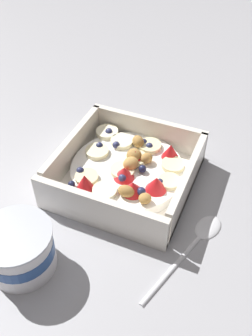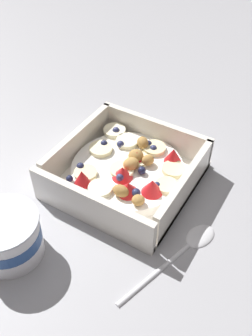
% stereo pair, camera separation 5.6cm
% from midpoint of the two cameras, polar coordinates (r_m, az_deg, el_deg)
% --- Properties ---
extents(ground_plane, '(2.40, 2.40, 0.00)m').
position_cam_midpoint_polar(ground_plane, '(0.58, -1.19, -2.37)').
color(ground_plane, '#9E9EA3').
extents(fruit_bowl, '(0.20, 0.20, 0.06)m').
position_cam_midpoint_polar(fruit_bowl, '(0.57, -2.69, -0.79)').
color(fruit_bowl, white).
rests_on(fruit_bowl, ground).
extents(spoon, '(0.07, 0.17, 0.01)m').
position_cam_midpoint_polar(spoon, '(0.52, 7.75, -10.61)').
color(spoon, silver).
rests_on(spoon, ground).
extents(yogurt_cup, '(0.09, 0.09, 0.06)m').
position_cam_midpoint_polar(yogurt_cup, '(0.49, -19.12, -11.74)').
color(yogurt_cup, white).
rests_on(yogurt_cup, ground).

